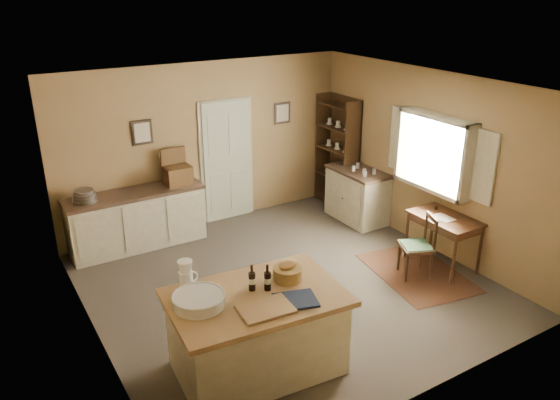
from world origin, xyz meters
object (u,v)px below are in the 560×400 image
(right_cabinet, at_px, (357,194))
(sideboard, at_px, (137,217))
(work_island, at_px, (256,330))
(shelving_unit, at_px, (339,152))
(writing_desk, at_px, (445,223))
(desk_chair, at_px, (416,247))

(right_cabinet, bearing_deg, sideboard, 164.88)
(work_island, bearing_deg, shelving_unit, 47.75)
(sideboard, bearing_deg, work_island, -87.61)
(work_island, xyz_separation_m, shelving_unit, (3.55, 3.29, 0.51))
(work_island, height_order, right_cabinet, work_island)
(sideboard, xyz_separation_m, writing_desk, (3.54, -2.90, 0.19))
(work_island, bearing_deg, right_cabinet, 41.65)
(work_island, xyz_separation_m, right_cabinet, (3.39, 2.53, -0.02))
(sideboard, height_order, writing_desk, sideboard)
(sideboard, relative_size, right_cabinet, 1.88)
(work_island, bearing_deg, sideboard, 97.28)
(right_cabinet, xyz_separation_m, shelving_unit, (0.15, 0.76, 0.54))
(sideboard, distance_m, desk_chair, 4.18)
(writing_desk, bearing_deg, shelving_unit, 86.77)
(right_cabinet, relative_size, shelving_unit, 0.55)
(work_island, xyz_separation_m, sideboard, (-0.15, 3.49, -0.00))
(work_island, height_order, shelving_unit, shelving_unit)
(work_island, relative_size, sideboard, 0.90)
(work_island, distance_m, writing_desk, 3.45)
(writing_desk, bearing_deg, right_cabinet, 90.01)
(sideboard, relative_size, writing_desk, 2.12)
(writing_desk, relative_size, shelving_unit, 0.49)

